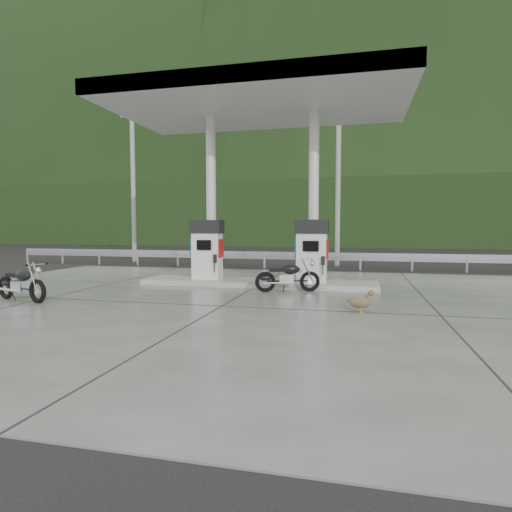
% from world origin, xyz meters
% --- Properties ---
extents(ground, '(160.00, 160.00, 0.00)m').
position_xyz_m(ground, '(0.00, 0.00, 0.00)').
color(ground, black).
rests_on(ground, ground).
extents(forecourt_apron, '(18.00, 14.00, 0.02)m').
position_xyz_m(forecourt_apron, '(0.00, 0.00, 0.01)').
color(forecourt_apron, '#60605B').
rests_on(forecourt_apron, ground).
extents(pump_island, '(7.00, 1.40, 0.15)m').
position_xyz_m(pump_island, '(0.00, 2.50, 0.10)').
color(pump_island, '#99978E').
rests_on(pump_island, forecourt_apron).
extents(gas_pump_left, '(0.95, 0.55, 1.80)m').
position_xyz_m(gas_pump_left, '(-1.60, 2.50, 1.07)').
color(gas_pump_left, white).
rests_on(gas_pump_left, pump_island).
extents(gas_pump_right, '(0.95, 0.55, 1.80)m').
position_xyz_m(gas_pump_right, '(1.60, 2.50, 1.07)').
color(gas_pump_right, white).
rests_on(gas_pump_right, pump_island).
extents(canopy_column_left, '(0.30, 0.30, 5.00)m').
position_xyz_m(canopy_column_left, '(-1.60, 2.90, 2.67)').
color(canopy_column_left, silver).
rests_on(canopy_column_left, pump_island).
extents(canopy_column_right, '(0.30, 0.30, 5.00)m').
position_xyz_m(canopy_column_right, '(1.60, 2.90, 2.67)').
color(canopy_column_right, silver).
rests_on(canopy_column_right, pump_island).
extents(canopy_roof, '(8.50, 5.00, 0.40)m').
position_xyz_m(canopy_roof, '(0.00, 2.50, 5.37)').
color(canopy_roof, silver).
rests_on(canopy_roof, canopy_column_left).
extents(guardrail, '(26.00, 0.16, 1.42)m').
position_xyz_m(guardrail, '(0.00, 8.00, 0.71)').
color(guardrail, '#A5A6AD').
rests_on(guardrail, ground).
extents(road, '(60.00, 7.00, 0.01)m').
position_xyz_m(road, '(0.00, 11.50, 0.00)').
color(road, black).
rests_on(road, ground).
extents(utility_pole_a, '(0.22, 0.22, 8.00)m').
position_xyz_m(utility_pole_a, '(-8.00, 9.50, 4.00)').
color(utility_pole_a, '#969792').
rests_on(utility_pole_a, ground).
extents(utility_pole_b, '(0.22, 0.22, 8.00)m').
position_xyz_m(utility_pole_b, '(2.00, 9.50, 4.00)').
color(utility_pole_b, '#969792').
rests_on(utility_pole_b, ground).
extents(tree_band, '(80.00, 6.00, 6.00)m').
position_xyz_m(tree_band, '(0.00, 30.00, 3.00)').
color(tree_band, black).
rests_on(tree_band, ground).
extents(forested_hills, '(100.00, 40.00, 140.00)m').
position_xyz_m(forested_hills, '(0.00, 60.00, 0.00)').
color(forested_hills, black).
rests_on(forested_hills, ground).
extents(motorcycle_left, '(1.75, 0.97, 0.79)m').
position_xyz_m(motorcycle_left, '(-4.81, -1.44, 0.42)').
color(motorcycle_left, black).
rests_on(motorcycle_left, forecourt_apron).
extents(motorcycle_right, '(1.73, 1.03, 0.78)m').
position_xyz_m(motorcycle_right, '(1.07, 1.46, 0.41)').
color(motorcycle_right, black).
rests_on(motorcycle_right, forecourt_apron).
extents(duck, '(0.57, 0.21, 0.40)m').
position_xyz_m(duck, '(2.95, -0.96, 0.22)').
color(duck, brown).
rests_on(duck, forecourt_apron).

